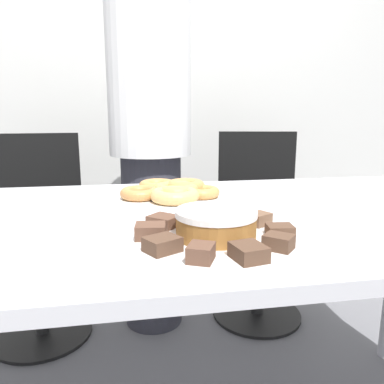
{
  "coord_description": "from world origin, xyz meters",
  "views": [
    {
      "loc": [
        -0.2,
        -0.88,
        1.0
      ],
      "look_at": [
        -0.06,
        -0.04,
        0.82
      ],
      "focal_mm": 35.0,
      "sensor_mm": 36.0,
      "label": 1
    }
  ],
  "objects_px": {
    "person_standing": "(150,143)",
    "plate_donuts": "(176,198)",
    "office_chair_left": "(37,240)",
    "plate_cake": "(216,239)",
    "frosted_cake": "(216,223)",
    "office_chair_right": "(258,228)"
  },
  "relations": [
    {
      "from": "frosted_cake",
      "to": "person_standing",
      "type": "bearing_deg",
      "value": 93.03
    },
    {
      "from": "person_standing",
      "to": "plate_donuts",
      "type": "height_order",
      "value": "person_standing"
    },
    {
      "from": "person_standing",
      "to": "plate_cake",
      "type": "height_order",
      "value": "person_standing"
    },
    {
      "from": "person_standing",
      "to": "frosted_cake",
      "type": "height_order",
      "value": "person_standing"
    },
    {
      "from": "office_chair_right",
      "to": "frosted_cake",
      "type": "height_order",
      "value": "office_chair_right"
    },
    {
      "from": "office_chair_left",
      "to": "plate_cake",
      "type": "distance_m",
      "value": 1.24
    },
    {
      "from": "frosted_cake",
      "to": "office_chair_right",
      "type": "bearing_deg",
      "value": 65.69
    },
    {
      "from": "office_chair_left",
      "to": "office_chair_right",
      "type": "relative_size",
      "value": 1.0
    },
    {
      "from": "person_standing",
      "to": "office_chair_left",
      "type": "xyz_separation_m",
      "value": [
        -0.52,
        0.01,
        -0.43
      ]
    },
    {
      "from": "office_chair_right",
      "to": "frosted_cake",
      "type": "distance_m",
      "value": 1.2
    },
    {
      "from": "person_standing",
      "to": "plate_donuts",
      "type": "xyz_separation_m",
      "value": [
        0.03,
        -0.67,
        -0.11
      ]
    },
    {
      "from": "office_chair_left",
      "to": "frosted_cake",
      "type": "xyz_separation_m",
      "value": [
        0.57,
        -1.05,
        0.36
      ]
    },
    {
      "from": "office_chair_left",
      "to": "person_standing",
      "type": "bearing_deg",
      "value": -5.57
    },
    {
      "from": "office_chair_right",
      "to": "frosted_cake",
      "type": "xyz_separation_m",
      "value": [
        -0.47,
        -1.05,
        0.36
      ]
    },
    {
      "from": "plate_cake",
      "to": "frosted_cake",
      "type": "relative_size",
      "value": 2.21
    },
    {
      "from": "office_chair_right",
      "to": "plate_donuts",
      "type": "xyz_separation_m",
      "value": [
        -0.5,
        -0.68,
        0.33
      ]
    },
    {
      "from": "plate_cake",
      "to": "frosted_cake",
      "type": "xyz_separation_m",
      "value": [
        0.0,
        0.0,
        0.03
      ]
    },
    {
      "from": "office_chair_right",
      "to": "plate_donuts",
      "type": "bearing_deg",
      "value": -114.04
    },
    {
      "from": "office_chair_right",
      "to": "plate_donuts",
      "type": "relative_size",
      "value": 2.85
    },
    {
      "from": "office_chair_left",
      "to": "office_chair_right",
      "type": "height_order",
      "value": "same"
    },
    {
      "from": "office_chair_left",
      "to": "plate_donuts",
      "type": "relative_size",
      "value": 2.85
    },
    {
      "from": "office_chair_left",
      "to": "frosted_cake",
      "type": "bearing_deg",
      "value": -65.38
    }
  ]
}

